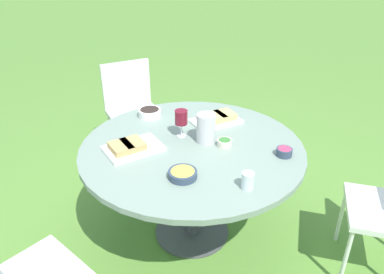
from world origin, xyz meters
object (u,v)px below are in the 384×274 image
chair_far_back (132,104)px  wine_glass (181,118)px  water_pitcher (206,128)px  dining_table (192,158)px

chair_far_back → wine_glass: (-0.41, 0.98, 0.32)m
water_pitcher → wine_glass: water_pitcher is taller
dining_table → chair_far_back: bearing=-67.1°
dining_table → water_pitcher: bearing=-153.1°
chair_far_back → wine_glass: 1.11m
water_pitcher → chair_far_back: bearing=-62.3°
water_pitcher → wine_glass: (0.15, -0.08, 0.04)m
dining_table → water_pitcher: size_ratio=7.43×
wine_glass → water_pitcher: bearing=151.9°
chair_far_back → dining_table: bearing=112.9°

